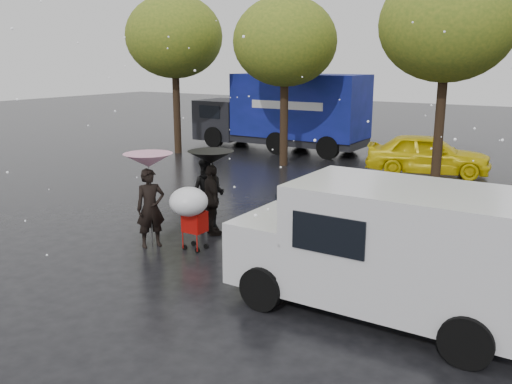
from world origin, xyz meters
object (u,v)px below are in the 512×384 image
Objects in this scene: person_black at (212,200)px; blue_truck at (284,112)px; person_pink at (151,208)px; shopping_cart at (190,205)px; yellow_taxi at (428,154)px; white_van at (388,248)px; vendor_cart at (314,221)px.

person_black is 12.92m from blue_truck.
person_pink is 1.04× the size of person_black.
shopping_cart is 11.40m from yellow_taxi.
blue_truck reaches higher than yellow_taxi.
person_pink is 1.55m from person_black.
shopping_cart is (0.98, 0.18, 0.17)m from person_pink.
white_van reaches higher than shopping_cart.
blue_truck reaches higher than person_black.
blue_truck is (-4.80, 11.96, 0.90)m from person_black.
white_van is (4.63, -0.62, 0.10)m from shopping_cart.
person_black is at bearing 159.61° from white_van.
white_van reaches higher than vendor_cart.
blue_truck reaches higher than person_pink.
person_pink is at bearing 175.56° from white_van.
shopping_cart is (0.32, -1.22, 0.20)m from person_black.
person_black is 1.18× the size of shopping_cart.
shopping_cart is 4.67m from white_van.
white_van is 12.10m from yellow_taxi.
blue_truck is at bearing 125.24° from white_van.
person_pink is at bearing -72.79° from blue_truck.
person_pink is 1.22× the size of shopping_cart.
shopping_cart is (-2.30, -1.40, 0.34)m from vendor_cart.
vendor_cart is at bearing -31.32° from person_pink.
shopping_cart is at bearing -46.48° from person_pink.
blue_truck is at bearing -28.80° from person_black.
vendor_cart is 0.35× the size of yellow_taxi.
vendor_cart is 2.71m from shopping_cart.
blue_truck is (-7.42, 11.79, 1.03)m from vendor_cart.
person_pink reaches higher than yellow_taxi.
vendor_cart is at bearing 31.32° from shopping_cart.
blue_truck is (-5.12, 13.18, 0.69)m from shopping_cart.
vendor_cart is at bearing -57.80° from blue_truck.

